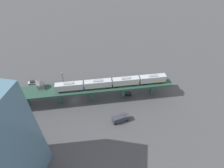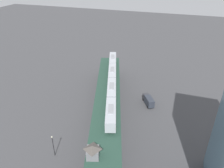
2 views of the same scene
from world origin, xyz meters
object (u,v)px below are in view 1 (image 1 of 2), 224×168
object	(u,v)px
subway_train	(112,82)
street_car_black	(127,94)
delivery_truck	(120,119)
signal_hut	(41,85)
street_car_silver	(32,82)
street_lamp	(62,77)

from	to	relation	value
subway_train	street_car_black	distance (m)	12.46
street_car_black	delivery_truck	xyz separation A→B (m)	(-16.31, 1.26, 0.82)
subway_train	signal_hut	size ratio (longest dim) A/B	11.96
street_car_silver	street_car_black	bearing A→B (deg)	-90.15
street_lamp	signal_hut	bearing A→B (deg)	164.01
signal_hut	delivery_truck	distance (m)	38.64
subway_train	street_lamp	world-z (taller)	subway_train
street_lamp	subway_train	bearing A→B (deg)	-105.29
street_car_silver	street_lamp	xyz separation A→B (m)	(3.70, -16.00, 3.17)
street_car_black	street_car_silver	distance (m)	50.58
signal_hut	street_car_silver	xyz separation A→B (m)	(9.84, 12.12, -8.91)
signal_hut	street_lamp	world-z (taller)	signal_hut
street_car_silver	delivery_truck	distance (m)	52.00
street_car_black	street_lamp	xyz separation A→B (m)	(3.84, 34.58, 3.17)
subway_train	street_car_black	size ratio (longest dim) A/B	10.52
street_car_silver	delivery_truck	world-z (taller)	delivery_truck
subway_train	street_car_black	world-z (taller)	subway_train
street_car_black	street_lamp	world-z (taller)	street_lamp
street_car_silver	delivery_truck	xyz separation A→B (m)	(-16.45, -49.33, 0.82)
subway_train	delivery_truck	bearing A→B (deg)	-155.74
subway_train	street_car_black	bearing A→B (deg)	-61.76
signal_hut	street_car_silver	distance (m)	17.98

